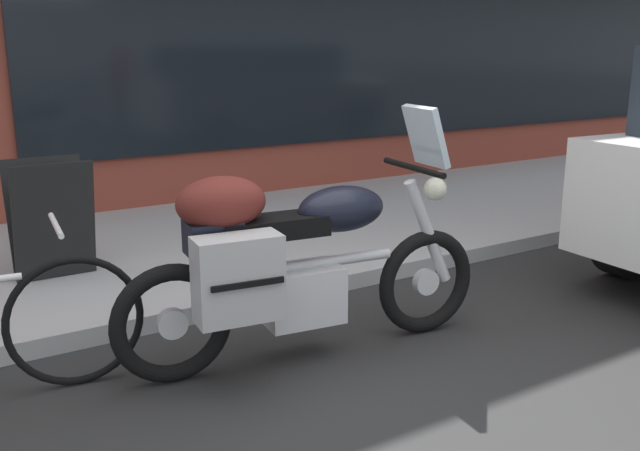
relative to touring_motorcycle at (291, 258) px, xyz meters
The scene contains 3 objects.
ground_plane 0.80m from the touring_motorcycle, 79.18° to the right, with size 80.00×80.00×0.00m, color #292929.
touring_motorcycle is the anchor object (origin of this frame).
sandwich_board_sign 2.10m from the touring_motorcycle, 113.78° to the left, with size 0.55×0.40×0.84m.
Camera 1 is at (-1.95, -2.69, 1.73)m, focal length 39.57 mm.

